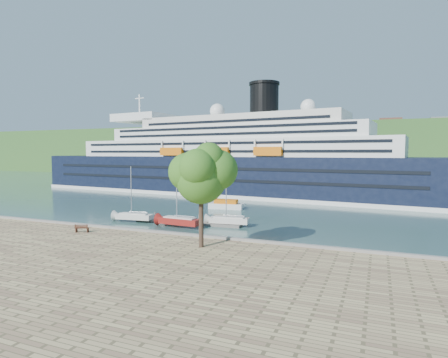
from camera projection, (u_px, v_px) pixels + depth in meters
ground at (122, 236)px, 49.25m from camera, size 400.00×400.00×0.00m
far_hillside at (310, 151)px, 182.01m from camera, size 400.00×50.00×24.00m
quay_coping at (121, 228)px, 48.98m from camera, size 220.00×0.50×0.30m
cruise_ship at (217, 141)px, 100.04m from camera, size 128.34×31.47×28.54m
park_bench at (82, 228)px, 47.16m from camera, size 1.88×1.33×1.11m
promenade_tree at (201, 191)px, 39.34m from camera, size 7.21×7.21×11.94m
floating_pontoon at (188, 222)px, 58.16m from camera, size 17.33×3.22×0.38m
sailboat_white_near at (134, 196)px, 59.30m from camera, size 6.72×2.62×8.45m
sailboat_red at (179, 197)px, 54.87m from camera, size 7.24×2.46×9.20m
sailboat_white_far at (229, 198)px, 55.94m from camera, size 6.73×2.60×8.48m
tender_launch at (226, 204)px, 73.51m from camera, size 7.01×3.06×1.88m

